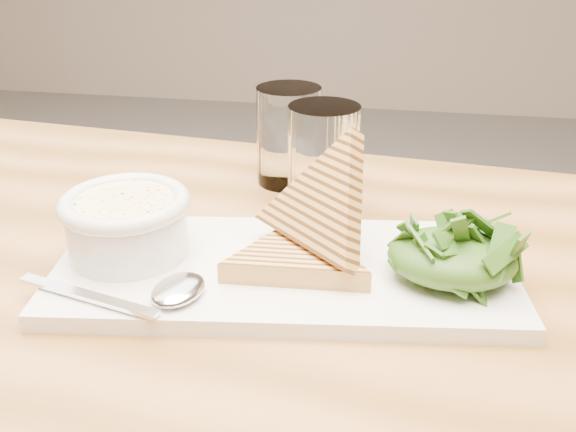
% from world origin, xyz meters
% --- Properties ---
extents(table_top, '(1.24, 0.89, 0.04)m').
position_xyz_m(table_top, '(-0.02, -0.22, 0.75)').
color(table_top, '#A16D39').
rests_on(table_top, ground).
extents(platter, '(0.40, 0.22, 0.02)m').
position_xyz_m(platter, '(0.06, -0.16, 0.78)').
color(platter, white).
rests_on(platter, table_top).
extents(soup_bowl, '(0.10, 0.10, 0.04)m').
position_xyz_m(soup_bowl, '(-0.07, -0.16, 0.81)').
color(soup_bowl, white).
rests_on(soup_bowl, platter).
extents(soup, '(0.09, 0.09, 0.01)m').
position_xyz_m(soup, '(-0.07, -0.16, 0.83)').
color(soup, '#FCEAA5').
rests_on(soup, soup_bowl).
extents(bowl_rim, '(0.11, 0.11, 0.01)m').
position_xyz_m(bowl_rim, '(-0.07, -0.16, 0.83)').
color(bowl_rim, white).
rests_on(bowl_rim, soup_bowl).
extents(sandwich_flat, '(0.15, 0.15, 0.02)m').
position_xyz_m(sandwich_flat, '(0.07, -0.16, 0.80)').
color(sandwich_flat, '#BB8842').
rests_on(sandwich_flat, platter).
extents(sandwich_lean, '(0.20, 0.20, 0.16)m').
position_xyz_m(sandwich_lean, '(0.09, -0.14, 0.83)').
color(sandwich_lean, '#BB8842').
rests_on(sandwich_lean, sandwich_flat).
extents(salad_base, '(0.10, 0.08, 0.04)m').
position_xyz_m(salad_base, '(0.20, -0.16, 0.81)').
color(salad_base, black).
rests_on(salad_base, platter).
extents(arugula_pile, '(0.11, 0.10, 0.05)m').
position_xyz_m(arugula_pile, '(0.20, -0.16, 0.81)').
color(arugula_pile, '#41731F').
rests_on(arugula_pile, platter).
extents(spoon_bowl, '(0.05, 0.06, 0.01)m').
position_xyz_m(spoon_bowl, '(-0.01, -0.22, 0.79)').
color(spoon_bowl, silver).
rests_on(spoon_bowl, platter).
extents(spoon_handle, '(0.13, 0.04, 0.00)m').
position_xyz_m(spoon_handle, '(-0.08, -0.24, 0.79)').
color(spoon_handle, silver).
rests_on(spoon_handle, platter).
extents(glass_near, '(0.07, 0.07, 0.11)m').
position_xyz_m(glass_near, '(0.08, -0.01, 0.83)').
color(glass_near, white).
rests_on(glass_near, table_top).
extents(glass_far, '(0.07, 0.07, 0.11)m').
position_xyz_m(glass_far, '(0.03, 0.05, 0.83)').
color(glass_far, white).
rests_on(glass_far, table_top).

